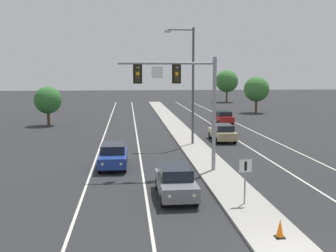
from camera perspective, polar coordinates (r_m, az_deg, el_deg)
The scene contains 16 objects.
median_island at distance 32.33m, azimuth 4.50°, elevation -3.87°, with size 2.40×110.00×0.15m, color #9E9B93.
lane_stripe_oncoming_center at distance 38.75m, azimuth -4.20°, elevation -2.07°, with size 0.14×100.00×0.01m, color silver.
lane_stripe_receding_center at distance 40.09m, azimuth 9.37°, elevation -1.83°, with size 0.14×100.00×0.01m, color silver.
edge_stripe_left at distance 38.81m, azimuth -9.08°, elevation -2.13°, with size 0.14×100.00×0.01m, color silver.
edge_stripe_right at distance 41.06m, azimuth 13.82°, elevation -1.73°, with size 0.14×100.00×0.01m, color silver.
overhead_signal_mast at distance 26.01m, azimuth 2.26°, elevation 4.94°, with size 6.16×0.44×7.20m.
median_sign_post at distance 20.16m, azimuth 10.58°, elevation -6.57°, with size 0.60×0.10×2.20m.
street_lamp_median at distance 35.94m, azimuth 3.11°, elevation 6.47°, with size 2.58×0.28×10.00m.
car_oncoming_grey at distance 21.55m, azimuth 1.05°, elevation -7.62°, with size 1.86×4.49×1.58m.
car_oncoming_blue at distance 28.29m, azimuth -7.54°, elevation -4.02°, with size 1.88×4.49×1.58m.
car_receding_tan at distance 38.81m, azimuth 7.48°, elevation -0.88°, with size 1.89×4.50×1.58m.
car_receding_red at distance 51.87m, azimuth 7.60°, elevation 1.23°, with size 1.85×4.48×1.58m.
traffic_cone_median_nose at distance 16.80m, azimuth 15.16°, elevation -13.47°, with size 0.36×0.36×0.74m.
tree_far_left_b at distance 51.43m, azimuth -16.21°, elevation 3.42°, with size 3.22×3.22×4.66m.
tree_far_right_b at distance 66.21m, azimuth 12.09°, elevation 4.98°, with size 3.92×3.92×5.67m.
tree_far_right_a at distance 88.22m, azimuth 8.12°, elevation 6.12°, with size 4.66×4.66×6.75m.
Camera 1 is at (-5.61, -13.20, 6.45)m, focal length 44.29 mm.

